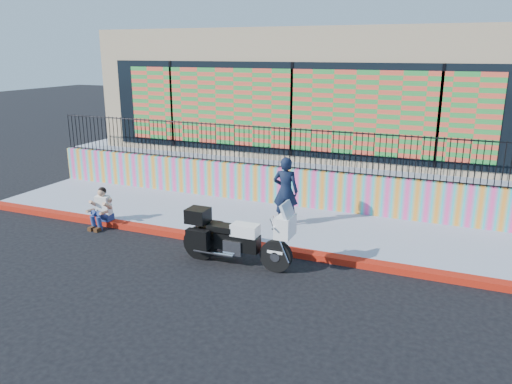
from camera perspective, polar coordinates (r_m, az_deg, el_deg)
The scene contains 10 objects.
ground at distance 12.21m, azimuth -2.52°, elevation -6.14°, with size 90.00×90.00×0.00m, color black.
red_curb at distance 12.18m, azimuth -2.52°, elevation -5.81°, with size 16.00×0.30×0.15m, color #AF100C.
sidewalk at distance 13.60m, azimuth 0.46°, elevation -3.45°, with size 16.00×3.00×0.15m, color #939CB1.
mural_wall at distance 14.84m, azimuth 2.82°, elevation 0.72°, with size 16.00×0.20×1.10m, color #FF4396.
metal_fence at distance 14.58m, azimuth 2.89°, elevation 5.09°, with size 15.80×0.04×1.20m, color black, non-canonical shape.
elevated_platform at distance 19.60m, azimuth 7.98°, elevation 4.10°, with size 16.00×10.00×1.25m, color #939CB1.
storefront_building at distance 19.03m, azimuth 8.12°, elevation 11.74°, with size 14.00×8.06×4.00m.
police_motorcycle at distance 10.96m, azimuth -2.40°, elevation -5.06°, with size 2.53×0.84×1.58m.
police_officer at distance 12.97m, azimuth 3.40°, elevation 0.10°, with size 0.66×0.43×1.81m, color black.
seated_man at distance 13.89m, azimuth -17.35°, elevation -2.15°, with size 0.54×0.71×1.06m.
Camera 1 is at (4.89, -10.21, 4.58)m, focal length 35.00 mm.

